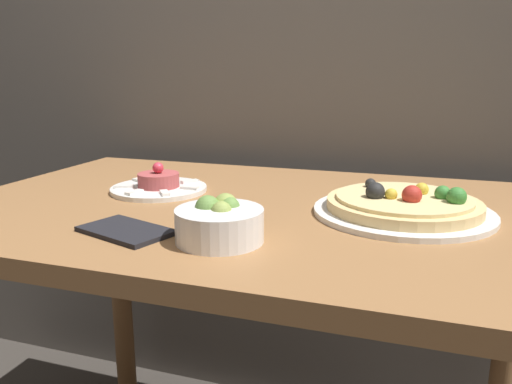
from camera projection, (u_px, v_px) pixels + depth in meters
dining_table at (252, 259)px, 1.02m from camera, size 1.21×0.77×0.79m
pizza_plate at (404, 206)px, 0.92m from camera, size 0.33×0.33×0.06m
tartare_plate at (159, 185)px, 1.10m from camera, size 0.21×0.21×0.06m
small_bowl at (220, 222)px, 0.77m from camera, size 0.14×0.14×0.07m
napkin at (126, 231)px, 0.82m from camera, size 0.17×0.13×0.01m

